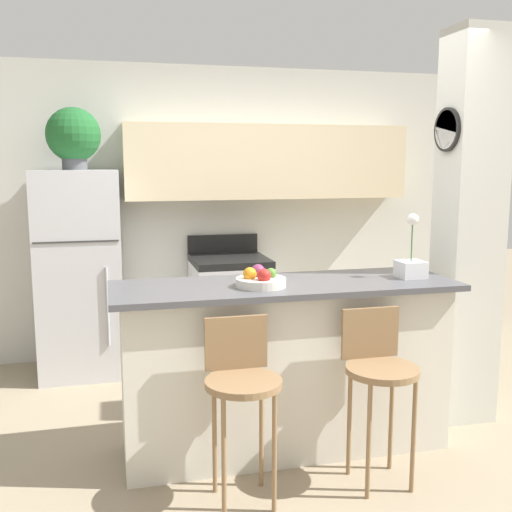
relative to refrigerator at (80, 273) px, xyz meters
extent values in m
plane|color=gray|center=(1.23, -1.68, -0.83)|extent=(14.00, 14.00, 0.00)
cube|color=silver|center=(1.23, 0.38, 0.45)|extent=(5.60, 0.06, 2.55)
cube|color=beige|center=(1.63, 0.19, 0.89)|extent=(2.50, 0.32, 0.64)
cube|color=silver|center=(1.24, 0.21, 0.72)|extent=(0.71, 0.28, 0.12)
cube|color=silver|center=(2.52, -1.53, 0.45)|extent=(0.36, 0.32, 2.55)
cylinder|color=black|center=(2.33, -1.53, 1.09)|extent=(0.02, 0.27, 0.27)
cylinder|color=white|center=(2.32, -1.53, 1.09)|extent=(0.01, 0.24, 0.24)
cube|color=silver|center=(1.23, -1.68, -0.34)|extent=(1.90, 0.54, 0.98)
cube|color=#4C4C51|center=(1.23, -1.68, 0.17)|extent=(2.02, 0.66, 0.04)
cube|color=silver|center=(0.00, 0.00, -0.27)|extent=(0.66, 0.64, 1.13)
cube|color=silver|center=(0.00, 0.00, 0.56)|extent=(0.66, 0.64, 0.53)
cube|color=#333333|center=(0.00, -0.33, 0.30)|extent=(0.62, 0.01, 0.01)
cylinder|color=#B2B2B7|center=(0.21, -0.33, -0.21)|extent=(0.02, 0.02, 0.62)
cube|color=silver|center=(1.24, 0.01, -0.40)|extent=(0.64, 0.65, 0.85)
cube|color=black|center=(1.24, 0.01, 0.05)|extent=(0.64, 0.65, 0.06)
cube|color=black|center=(1.24, 0.31, 0.16)|extent=(0.64, 0.04, 0.16)
cube|color=black|center=(1.24, -0.32, -0.36)|extent=(0.38, 0.01, 0.27)
cylinder|color=olive|center=(0.85, -2.20, -0.19)|extent=(0.39, 0.39, 0.03)
cube|color=olive|center=(0.85, -2.04, -0.04)|extent=(0.33, 0.02, 0.28)
cylinder|color=olive|center=(0.73, -2.33, -0.52)|extent=(0.02, 0.02, 0.62)
cylinder|color=olive|center=(0.98, -2.33, -0.52)|extent=(0.02, 0.02, 0.62)
cylinder|color=olive|center=(0.73, -2.08, -0.52)|extent=(0.02, 0.02, 0.62)
cylinder|color=olive|center=(0.98, -2.08, -0.52)|extent=(0.02, 0.02, 0.62)
cylinder|color=olive|center=(1.60, -2.20, -0.19)|extent=(0.39, 0.39, 0.03)
cube|color=olive|center=(1.60, -2.04, -0.04)|extent=(0.33, 0.02, 0.28)
cylinder|color=olive|center=(1.48, -2.33, -0.52)|extent=(0.02, 0.02, 0.62)
cylinder|color=olive|center=(1.73, -2.33, -0.52)|extent=(0.02, 0.02, 0.62)
cylinder|color=olive|center=(1.48, -2.08, -0.52)|extent=(0.02, 0.02, 0.62)
cylinder|color=olive|center=(1.73, -2.08, -0.52)|extent=(0.02, 0.02, 0.62)
cylinder|color=#4C4C51|center=(0.00, 0.00, 0.89)|extent=(0.19, 0.19, 0.11)
sphere|color=#1E5B28|center=(0.00, 0.00, 1.10)|extent=(0.42, 0.42, 0.42)
cube|color=white|center=(2.02, -1.70, 0.24)|extent=(0.16, 0.16, 0.10)
cylinder|color=#386633|center=(2.02, -1.70, 0.41)|extent=(0.01, 0.01, 0.23)
sphere|color=white|center=(2.02, -1.70, 0.55)|extent=(0.07, 0.07, 0.07)
cylinder|color=silver|center=(1.06, -1.75, 0.22)|extent=(0.28, 0.28, 0.05)
sphere|color=#4C7F2D|center=(1.12, -1.74, 0.26)|extent=(0.06, 0.06, 0.06)
sphere|color=#7A2D56|center=(1.06, -1.68, 0.27)|extent=(0.08, 0.08, 0.08)
sphere|color=orange|center=(1.00, -1.74, 0.27)|extent=(0.08, 0.08, 0.08)
sphere|color=red|center=(1.06, -1.81, 0.27)|extent=(0.08, 0.08, 0.08)
camera|label=1|loc=(0.22, -4.96, 0.89)|focal=42.00mm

